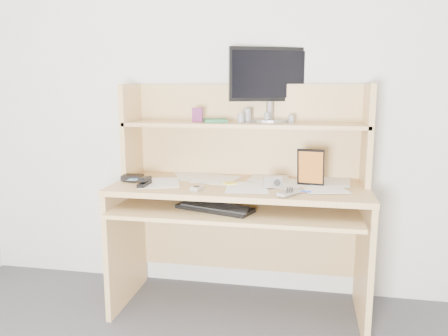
% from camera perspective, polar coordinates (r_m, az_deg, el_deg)
% --- Properties ---
extents(back_wall, '(3.60, 0.04, 2.50)m').
position_cam_1_polar(back_wall, '(2.69, 3.15, 9.81)').
color(back_wall, silver).
rests_on(back_wall, floor).
extents(desk, '(1.40, 0.70, 1.30)m').
position_cam_1_polar(desk, '(2.52, 2.31, -2.97)').
color(desk, tan).
rests_on(desk, floor).
extents(paper_clutter, '(1.32, 0.54, 0.01)m').
position_cam_1_polar(paper_clutter, '(2.43, 2.04, -2.05)').
color(paper_clutter, white).
rests_on(paper_clutter, desk).
extents(keyboard, '(0.43, 0.27, 0.03)m').
position_cam_1_polar(keyboard, '(2.28, -1.23, -5.19)').
color(keyboard, black).
rests_on(keyboard, desk).
extents(tv_remote, '(0.12, 0.16, 0.02)m').
position_cam_1_polar(tv_remote, '(2.20, 8.55, -3.16)').
color(tv_remote, gray).
rests_on(tv_remote, paper_clutter).
extents(flip_phone, '(0.06, 0.09, 0.02)m').
position_cam_1_polar(flip_phone, '(2.28, -3.55, -2.51)').
color(flip_phone, silver).
rests_on(flip_phone, paper_clutter).
extents(stapler, '(0.04, 0.14, 0.04)m').
position_cam_1_polar(stapler, '(2.42, -10.36, -1.64)').
color(stapler, black).
rests_on(stapler, paper_clutter).
extents(wallet, '(0.12, 0.10, 0.03)m').
position_cam_1_polar(wallet, '(2.57, -11.87, -1.20)').
color(wallet, black).
rests_on(wallet, paper_clutter).
extents(sticky_note_pad, '(0.09, 0.09, 0.01)m').
position_cam_1_polar(sticky_note_pad, '(2.42, 0.84, -2.03)').
color(sticky_note_pad, '#E9F440').
rests_on(sticky_note_pad, desk).
extents(digital_camera, '(0.10, 0.06, 0.06)m').
position_cam_1_polar(digital_camera, '(2.33, 6.34, -1.83)').
color(digital_camera, '#B6B5B8').
rests_on(digital_camera, paper_clutter).
extents(game_case, '(0.14, 0.03, 0.20)m').
position_cam_1_polar(game_case, '(2.39, 11.26, 0.09)').
color(game_case, black).
rests_on(game_case, paper_clutter).
extents(blue_pen, '(0.13, 0.02, 0.01)m').
position_cam_1_polar(blue_pen, '(2.25, 9.70, -3.01)').
color(blue_pen, blue).
rests_on(blue_pen, paper_clutter).
extents(card_box, '(0.06, 0.02, 0.08)m').
position_cam_1_polar(card_box, '(2.55, -3.49, 6.93)').
color(card_box, '#A32F15').
rests_on(card_box, desk).
extents(shelf_book, '(0.18, 0.21, 0.02)m').
position_cam_1_polar(shelf_book, '(2.56, -1.17, 6.22)').
color(shelf_book, '#327E43').
rests_on(shelf_book, desk).
extents(chip_stack_a, '(0.05, 0.05, 0.05)m').
position_cam_1_polar(chip_stack_a, '(2.49, 2.20, 6.53)').
color(chip_stack_a, black).
rests_on(chip_stack_a, desk).
extents(chip_stack_b, '(0.04, 0.04, 0.06)m').
position_cam_1_polar(chip_stack_b, '(2.54, 5.65, 6.59)').
color(chip_stack_b, silver).
rests_on(chip_stack_b, desk).
extents(chip_stack_c, '(0.05, 0.05, 0.05)m').
position_cam_1_polar(chip_stack_c, '(2.53, 8.80, 6.37)').
color(chip_stack_c, black).
rests_on(chip_stack_c, desk).
extents(chip_stack_d, '(0.06, 0.06, 0.08)m').
position_cam_1_polar(chip_stack_d, '(2.55, 3.08, 6.88)').
color(chip_stack_d, white).
rests_on(chip_stack_d, desk).
extents(monitor, '(0.47, 0.26, 0.43)m').
position_cam_1_polar(monitor, '(2.61, 6.09, 11.07)').
color(monitor, '#9A9A9E').
rests_on(monitor, desk).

